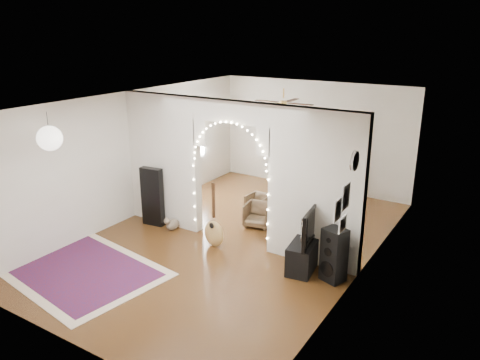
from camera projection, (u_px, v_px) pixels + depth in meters
The scene contains 25 objects.
floor at pixel (233, 240), 9.08m from camera, with size 7.50×7.50×0.00m, color black.
ceiling at pixel (232, 100), 8.24m from camera, with size 5.00×7.50×0.02m, color white.
wall_back at pixel (314, 136), 11.68m from camera, with size 5.00×0.02×2.70m, color silver.
wall_front at pixel (64, 251), 5.63m from camera, with size 5.00×0.02×2.70m, color silver.
wall_left at pixel (134, 155), 9.92m from camera, with size 0.02×7.50×2.70m, color silver.
wall_right at pixel (365, 198), 7.40m from camera, with size 0.02×7.50×2.70m, color silver.
divider_wall at pixel (233, 169), 8.63m from camera, with size 5.00×0.20×2.70m.
fairy_lights at pixel (229, 165), 8.49m from camera, with size 1.64×0.04×1.60m, color #FFEABF, non-canonical shape.
window at pixel (187, 133), 11.31m from camera, with size 0.04×1.20×1.40m, color white.
wall_clock at pixel (355, 161), 6.69m from camera, with size 0.31×0.31×0.03m, color white.
picture_frames at pixel (342, 209), 6.56m from camera, with size 0.02×0.50×0.70m, color white, non-canonical shape.
paper_lantern at pixel (50, 138), 7.40m from camera, with size 0.40×0.40×0.40m, color white.
ceiling_fan at pixel (283, 103), 9.95m from camera, with size 1.10×1.10×0.30m, color gold, non-canonical shape.
area_rug at pixel (82, 271), 7.88m from camera, with size 2.64×1.97×0.02m, color maroon.
guitar_case at pixel (152, 197), 9.59m from camera, with size 0.47×0.16×1.23m, color black.
acoustic_guitar at pixel (214, 223), 8.66m from camera, with size 0.45×0.24×1.07m.
tabby_cat at pixel (172, 224), 9.48m from camera, with size 0.27×0.48×0.31m.
floor_speaker at pixel (334, 255), 7.49m from camera, with size 0.43×0.40×0.90m.
media_console at pixel (305, 253), 7.98m from camera, with size 0.40×1.00×0.50m, color black.
tv at pixel (306, 223), 7.81m from camera, with size 1.07×0.14×0.62m, color black.
bookcase at pixel (309, 160), 11.66m from camera, with size 1.53×0.39×1.57m, color beige.
dining_table at pixel (323, 182), 10.31m from camera, with size 1.23×0.84×0.76m.
flower_vase at pixel (323, 174), 10.26m from camera, with size 0.18×0.18×0.19m, color silver.
dining_chair_left at pixel (258, 215), 9.64m from camera, with size 0.52×0.54×0.49m, color #4E3B27.
dining_chair_right at pixel (259, 204), 10.27m from camera, with size 0.47×0.49×0.44m, color #4E3B27.
Camera 1 is at (4.49, -6.94, 3.92)m, focal length 35.00 mm.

